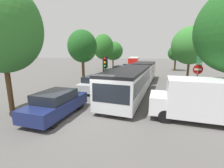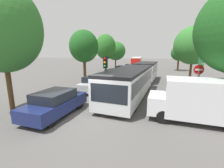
{
  "view_description": "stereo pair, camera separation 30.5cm",
  "coord_description": "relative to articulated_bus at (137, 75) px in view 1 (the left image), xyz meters",
  "views": [
    {
      "loc": [
        3.19,
        -7.12,
        3.65
      ],
      "look_at": [
        0.2,
        4.39,
        1.2
      ],
      "focal_mm": 24.0,
      "sensor_mm": 36.0,
      "label": 1
    },
    {
      "loc": [
        3.48,
        -7.04,
        3.65
      ],
      "look_at": [
        0.2,
        4.39,
        1.2
      ],
      "focal_mm": 24.0,
      "sensor_mm": 36.0,
      "label": 2
    }
  ],
  "objects": [
    {
      "name": "city_bus_rear",
      "position": [
        -3.78,
        30.98,
        0.02
      ],
      "size": [
        3.1,
        11.59,
        2.47
      ],
      "rotation": [
        0.0,
        0.0,
        1.62
      ],
      "color": "red",
      "rests_on": "ground"
    },
    {
      "name": "no_entry_sign",
      "position": [
        4.74,
        -3.27,
        0.47
      ],
      "size": [
        0.7,
        0.08,
        2.82
      ],
      "rotation": [
        0.0,
        0.0,
        -1.57
      ],
      "color": "#56595E",
      "rests_on": "ground"
    },
    {
      "name": "tree_left_far",
      "position": [
        -7.4,
        11.62,
        3.27
      ],
      "size": [
        3.8,
        3.8,
        7.13
      ],
      "color": "#51381E",
      "rests_on": "ground"
    },
    {
      "name": "queued_car_navy",
      "position": [
        -3.94,
        -8.34,
        -0.65
      ],
      "size": [
        2.0,
        4.36,
        1.49
      ],
      "rotation": [
        0.0,
        0.0,
        1.53
      ],
      "color": "navy",
      "rests_on": "ground"
    },
    {
      "name": "tree_left_near",
      "position": [
        -6.82,
        -8.75,
        3.65
      ],
      "size": [
        4.4,
        4.4,
        7.6
      ],
      "color": "#51381E",
      "rests_on": "ground"
    },
    {
      "name": "tree_left_mid",
      "position": [
        -6.69,
        1.37,
        2.95
      ],
      "size": [
        3.49,
        3.49,
        6.4
      ],
      "color": "#51381E",
      "rests_on": "ground"
    },
    {
      "name": "white_van",
      "position": [
        4.09,
        -6.99,
        -0.17
      ],
      "size": [
        5.09,
        2.21,
        2.31
      ],
      "rotation": [
        0.0,
        0.0,
        3.09
      ],
      "color": "silver",
      "rests_on": "ground"
    },
    {
      "name": "queued_car_graphite",
      "position": [
        -3.87,
        10.27,
        -0.64
      ],
      "size": [
        2.04,
        4.45,
        1.52
      ],
      "rotation": [
        0.0,
        0.0,
        1.53
      ],
      "color": "#47474C",
      "rests_on": "ground"
    },
    {
      "name": "queued_car_blue",
      "position": [
        -3.57,
        16.52,
        -0.7
      ],
      "size": [
        1.88,
        4.11,
        1.4
      ],
      "rotation": [
        0.0,
        0.0,
        1.53
      ],
      "color": "#284799",
      "rests_on": "ground"
    },
    {
      "name": "direction_sign_post",
      "position": [
        5.43,
        -0.87,
        1.16
      ],
      "size": [
        0.1,
        1.4,
        3.6
      ],
      "rotation": [
        0.0,
        0.0,
        3.17
      ],
      "color": "#56595E",
      "rests_on": "ground"
    },
    {
      "name": "traffic_light",
      "position": [
        -2.13,
        -4.38,
        1.09
      ],
      "size": [
        0.32,
        0.36,
        3.4
      ],
      "rotation": [
        0.0,
        0.0,
        -1.56
      ],
      "color": "#56595E",
      "rests_on": "ground"
    },
    {
      "name": "tree_left_distant",
      "position": [
        -7.5,
        18.94,
        2.66
      ],
      "size": [
        4.59,
        4.59,
        6.33
      ],
      "color": "#51381E",
      "rests_on": "ground"
    },
    {
      "name": "queued_car_silver",
      "position": [
        -3.91,
        -2.2,
        -0.65
      ],
      "size": [
        2.01,
        4.38,
        1.5
      ],
      "rotation": [
        0.0,
        0.0,
        1.53
      ],
      "color": "#B7BABF",
      "rests_on": "ground"
    },
    {
      "name": "tree_right_far",
      "position": [
        6.28,
        18.75,
        2.25
      ],
      "size": [
        3.22,
        3.22,
        5.25
      ],
      "color": "#51381E",
      "rests_on": "ground"
    },
    {
      "name": "articulated_bus",
      "position": [
        0.0,
        0.0,
        0.0
      ],
      "size": [
        3.9,
        16.57,
        2.44
      ],
      "rotation": [
        0.0,
        0.0,
        -1.66
      ],
      "color": "silver",
      "rests_on": "ground"
    },
    {
      "name": "queued_car_white",
      "position": [
        -3.86,
        4.14,
        -0.65
      ],
      "size": [
        2.0,
        4.37,
        1.49
      ],
      "rotation": [
        0.0,
        0.0,
        1.53
      ],
      "color": "white",
      "rests_on": "ground"
    },
    {
      "name": "ground_plane",
      "position": [
        -1.86,
        -8.52,
        -1.41
      ],
      "size": [
        200.0,
        200.0,
        0.0
      ],
      "primitive_type": "plane",
      "color": "#565451"
    },
    {
      "name": "tree_right_mid",
      "position": [
        6.12,
        6.38,
        3.1
      ],
      "size": [
        4.81,
        4.81,
        7.08
      ],
      "color": "#51381E",
      "rests_on": "ground"
    }
  ]
}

